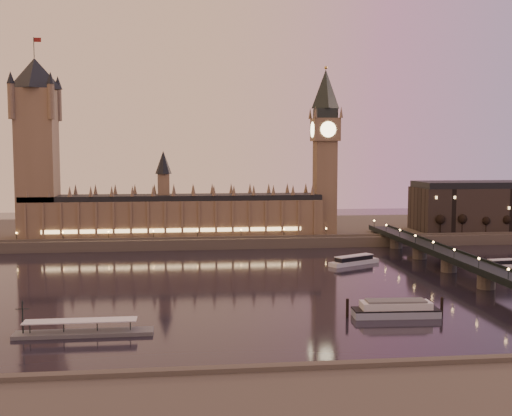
{
  "coord_description": "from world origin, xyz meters",
  "views": [
    {
      "loc": [
        -35.63,
        -272.16,
        58.08
      ],
      "look_at": [
        0.48,
        35.0,
        30.33
      ],
      "focal_mm": 45.0,
      "sensor_mm": 36.0,
      "label": 1
    }
  ],
  "objects_px": {
    "cruise_boat_b": "(505,264)",
    "moored_barge": "(396,309)",
    "cruise_boat_a": "(354,260)",
    "pontoon_pier": "(83,331)"
  },
  "relations": [
    {
      "from": "cruise_boat_b",
      "to": "moored_barge",
      "type": "bearing_deg",
      "value": -140.97
    },
    {
      "from": "cruise_boat_a",
      "to": "cruise_boat_b",
      "type": "relative_size",
      "value": 1.25
    },
    {
      "from": "cruise_boat_a",
      "to": "moored_barge",
      "type": "xyz_separation_m",
      "value": [
        -13.21,
        -102.52,
        0.62
      ]
    },
    {
      "from": "pontoon_pier",
      "to": "cruise_boat_a",
      "type": "bearing_deg",
      "value": 43.55
    },
    {
      "from": "cruise_boat_b",
      "to": "moored_barge",
      "type": "relative_size",
      "value": 0.67
    },
    {
      "from": "cruise_boat_b",
      "to": "pontoon_pier",
      "type": "relative_size",
      "value": 0.54
    },
    {
      "from": "cruise_boat_b",
      "to": "pontoon_pier",
      "type": "bearing_deg",
      "value": -159.23
    },
    {
      "from": "moored_barge",
      "to": "pontoon_pier",
      "type": "distance_m",
      "value": 106.04
    },
    {
      "from": "cruise_boat_a",
      "to": "moored_barge",
      "type": "bearing_deg",
      "value": -125.85
    },
    {
      "from": "pontoon_pier",
      "to": "cruise_boat_b",
      "type": "bearing_deg",
      "value": 26.62
    }
  ]
}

